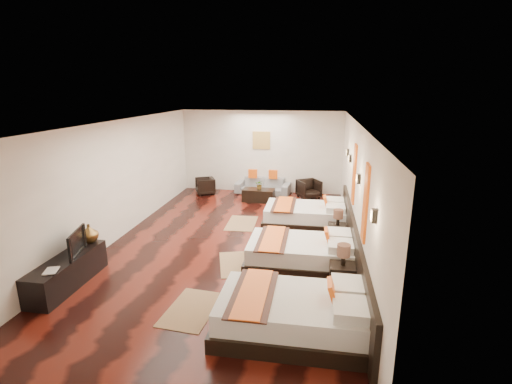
% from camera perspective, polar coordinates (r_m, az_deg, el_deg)
% --- Properties ---
extents(floor, '(5.50, 9.50, 0.01)m').
position_cam_1_polar(floor, '(9.00, -3.78, -7.70)').
color(floor, black).
rests_on(floor, ground).
extents(ceiling, '(5.50, 9.50, 0.01)m').
position_cam_1_polar(ceiling, '(8.32, -4.12, 10.34)').
color(ceiling, white).
rests_on(ceiling, floor).
extents(back_wall, '(5.50, 0.01, 2.80)m').
position_cam_1_polar(back_wall, '(13.13, 0.81, 6.05)').
color(back_wall, silver).
rests_on(back_wall, floor).
extents(left_wall, '(0.01, 9.50, 2.80)m').
position_cam_1_polar(left_wall, '(9.56, -20.22, 1.57)').
color(left_wall, silver).
rests_on(left_wall, floor).
extents(right_wall, '(0.01, 9.50, 2.80)m').
position_cam_1_polar(right_wall, '(8.37, 14.70, 0.17)').
color(right_wall, silver).
rests_on(right_wall, floor).
extents(headboard_panel, '(0.08, 6.60, 0.90)m').
position_cam_1_polar(headboard_panel, '(7.92, 14.44, -7.97)').
color(headboard_panel, black).
rests_on(headboard_panel, floor).
extents(bed_near, '(2.30, 1.45, 0.88)m').
position_cam_1_polar(bed_near, '(5.91, 5.94, -17.75)').
color(bed_near, black).
rests_on(bed_near, floor).
extents(bed_mid, '(2.20, 1.38, 0.84)m').
position_cam_1_polar(bed_mid, '(7.85, 6.96, -9.09)').
color(bed_mid, black).
rests_on(bed_mid, floor).
extents(bed_far, '(2.18, 1.37, 0.83)m').
position_cam_1_polar(bed_far, '(10.10, 7.59, -3.48)').
color(bed_far, black).
rests_on(bed_far, floor).
extents(nightstand_a, '(0.44, 0.44, 0.88)m').
position_cam_1_polar(nightstand_a, '(7.10, 12.81, -11.95)').
color(nightstand_a, black).
rests_on(nightstand_a, floor).
extents(nightstand_b, '(0.42, 0.42, 0.84)m').
position_cam_1_polar(nightstand_b, '(9.06, 12.09, -5.88)').
color(nightstand_b, black).
rests_on(nightstand_b, floor).
extents(jute_mat_near, '(0.86, 1.26, 0.01)m').
position_cam_1_polar(jute_mat_near, '(6.62, -9.64, -16.94)').
color(jute_mat_near, '#916E49').
rests_on(jute_mat_near, floor).
extents(jute_mat_mid, '(1.06, 1.36, 0.01)m').
position_cam_1_polar(jute_mat_mid, '(8.00, -2.66, -10.73)').
color(jute_mat_mid, '#916E49').
rests_on(jute_mat_mid, floor).
extents(jute_mat_far, '(0.79, 1.22, 0.01)m').
position_cam_1_polar(jute_mat_far, '(10.25, -2.18, -4.71)').
color(jute_mat_far, '#916E49').
rests_on(jute_mat_far, floor).
extents(tv_console, '(0.50, 1.80, 0.55)m').
position_cam_1_polar(tv_console, '(7.88, -26.42, -10.69)').
color(tv_console, black).
rests_on(tv_console, floor).
extents(tv, '(0.30, 0.81, 0.46)m').
position_cam_1_polar(tv, '(7.79, -25.81, -6.85)').
color(tv, black).
rests_on(tv, tv_console).
extents(book, '(0.29, 0.34, 0.03)m').
position_cam_1_polar(book, '(7.37, -29.18, -10.38)').
color(book, black).
rests_on(book, tv_console).
extents(figurine, '(0.36, 0.36, 0.37)m').
position_cam_1_polar(figurine, '(8.28, -23.76, -5.67)').
color(figurine, brown).
rests_on(figurine, tv_console).
extents(sofa, '(1.91, 0.90, 0.54)m').
position_cam_1_polar(sofa, '(13.05, 1.03, 0.93)').
color(sofa, gray).
rests_on(sofa, floor).
extents(armchair_left, '(0.82, 0.81, 0.56)m').
position_cam_1_polar(armchair_left, '(13.11, -7.65, 0.91)').
color(armchair_left, black).
rests_on(armchair_left, floor).
extents(armchair_right, '(0.91, 0.91, 0.61)m').
position_cam_1_polar(armchair_right, '(12.63, 7.94, 0.46)').
color(armchair_right, black).
rests_on(armchair_right, floor).
extents(coffee_table, '(1.02, 0.55, 0.40)m').
position_cam_1_polar(coffee_table, '(12.17, 0.39, -0.48)').
color(coffee_table, black).
rests_on(coffee_table, floor).
extents(table_plant, '(0.27, 0.24, 0.30)m').
position_cam_1_polar(table_plant, '(12.10, 0.56, 1.13)').
color(table_plant, '#225A1E').
rests_on(table_plant, coffee_table).
extents(orange_panel_a, '(0.04, 0.40, 1.30)m').
position_cam_1_polar(orange_panel_a, '(6.47, 16.12, -1.60)').
color(orange_panel_a, '#D86014').
rests_on(orange_panel_a, right_wall).
extents(orange_panel_b, '(0.04, 0.40, 1.30)m').
position_cam_1_polar(orange_panel_b, '(8.59, 14.54, 2.62)').
color(orange_panel_b, '#D86014').
rests_on(orange_panel_b, right_wall).
extents(sconce_near, '(0.07, 0.12, 0.18)m').
position_cam_1_polar(sconce_near, '(5.38, 17.23, -3.43)').
color(sconce_near, black).
rests_on(sconce_near, right_wall).
extents(sconce_mid, '(0.07, 0.12, 0.18)m').
position_cam_1_polar(sconce_mid, '(7.49, 15.10, 1.93)').
color(sconce_mid, black).
rests_on(sconce_mid, right_wall).
extents(sconce_far, '(0.07, 0.12, 0.18)m').
position_cam_1_polar(sconce_far, '(9.64, 13.91, 4.92)').
color(sconce_far, black).
rests_on(sconce_far, right_wall).
extents(sconce_lounge, '(0.07, 0.12, 0.18)m').
position_cam_1_polar(sconce_lounge, '(10.52, 13.56, 5.79)').
color(sconce_lounge, black).
rests_on(sconce_lounge, right_wall).
extents(gold_artwork, '(0.60, 0.04, 0.60)m').
position_cam_1_polar(gold_artwork, '(13.05, 0.81, 7.77)').
color(gold_artwork, '#AD873F').
rests_on(gold_artwork, back_wall).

